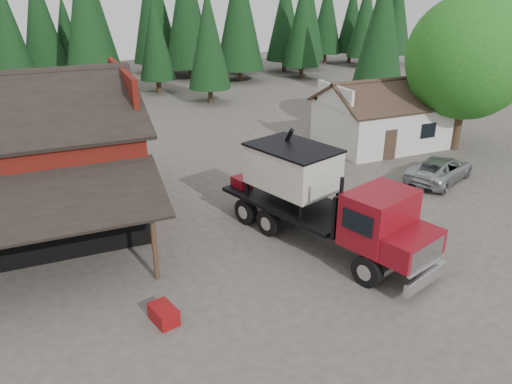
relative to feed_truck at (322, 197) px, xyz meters
name	(u,v)px	position (x,y,z in m)	size (l,w,h in m)	color
ground	(308,274)	(-1.75, -2.12, -2.20)	(120.00, 120.00, 0.00)	#4F453E
red_barn	(0,170)	(-12.75, 7.78, 0.49)	(12.80, 13.63, 7.18)	#601610
farmhouse	(382,121)	(11.25, 10.88, -0.54)	(8.60, 6.42, 4.65)	silver
deciduous_tree	(468,62)	(15.26, 7.85, 3.70)	(8.00, 8.00, 10.20)	#382619
conifer_backdrop	(125,85)	(-1.75, 39.88, -2.20)	(76.00, 16.00, 16.00)	black
near_pine_b	(208,38)	(4.25, 27.88, 3.68)	(3.96, 3.96, 10.40)	#382619
near_pine_c	(382,24)	(20.25, 23.88, 4.69)	(4.84, 4.84, 12.40)	#382619
near_pine_d	(86,21)	(-5.75, 31.88, 5.19)	(5.28, 5.28, 13.40)	#382619
feed_truck	(322,197)	(0.00, 0.00, 0.00)	(5.93, 10.78, 4.71)	black
silver_car	(440,169)	(10.13, 3.69, -1.49)	(2.38, 5.15, 1.43)	#AFB3B7
equip_box	(164,314)	(-7.75, -2.77, -1.90)	(0.70, 1.10, 0.60)	maroon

